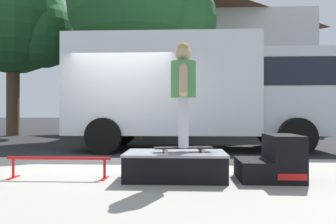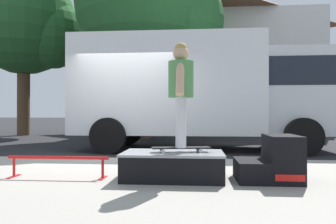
% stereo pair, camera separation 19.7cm
% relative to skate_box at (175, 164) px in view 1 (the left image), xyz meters
% --- Properties ---
extents(ground_plane, '(140.00, 140.00, 0.00)m').
position_rel_skate_box_xyz_m(ground_plane, '(-1.41, 2.49, -0.31)').
color(ground_plane, black).
extents(sidewalk_slab, '(50.00, 5.00, 0.12)m').
position_rel_skate_box_xyz_m(sidewalk_slab, '(-1.41, -0.51, -0.25)').
color(sidewalk_slab, gray).
rests_on(sidewalk_slab, ground).
extents(skate_box, '(1.34, 0.79, 0.36)m').
position_rel_skate_box_xyz_m(skate_box, '(0.00, 0.00, 0.00)').
color(skate_box, black).
rests_on(skate_box, sidewalk_slab).
extents(kicker_ramp, '(0.80, 0.71, 0.60)m').
position_rel_skate_box_xyz_m(kicker_ramp, '(1.31, -0.00, 0.05)').
color(kicker_ramp, black).
rests_on(kicker_ramp, sidewalk_slab).
extents(grind_rail, '(1.42, 0.28, 0.30)m').
position_rel_skate_box_xyz_m(grind_rail, '(-1.58, -0.04, 0.03)').
color(grind_rail, red).
rests_on(grind_rail, sidewalk_slab).
extents(skateboard, '(0.80, 0.34, 0.07)m').
position_rel_skate_box_xyz_m(skateboard, '(0.11, -0.01, 0.22)').
color(skateboard, black).
rests_on(skateboard, skate_box).
extents(skater_kid, '(0.34, 0.72, 1.40)m').
position_rel_skate_box_xyz_m(skater_kid, '(0.11, -0.01, 1.06)').
color(skater_kid, silver).
rests_on(skater_kid, skateboard).
extents(box_truck, '(6.91, 2.63, 3.05)m').
position_rel_skate_box_xyz_m(box_truck, '(0.52, 4.69, 1.39)').
color(box_truck, white).
rests_on(box_truck, ground).
extents(street_tree_main, '(5.30, 4.82, 7.64)m').
position_rel_skate_box_xyz_m(street_tree_main, '(-7.30, 9.91, 4.76)').
color(street_tree_main, brown).
rests_on(street_tree_main, ground).
extents(street_tree_neighbour, '(5.76, 5.24, 7.88)m').
position_rel_skate_box_xyz_m(street_tree_neighbour, '(-1.42, 8.10, 4.78)').
color(street_tree_neighbour, brown).
rests_on(street_tree_neighbour, ground).
extents(house_behind, '(9.54, 8.23, 8.40)m').
position_rel_skate_box_xyz_m(house_behind, '(1.93, 14.59, 3.93)').
color(house_behind, silver).
rests_on(house_behind, ground).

